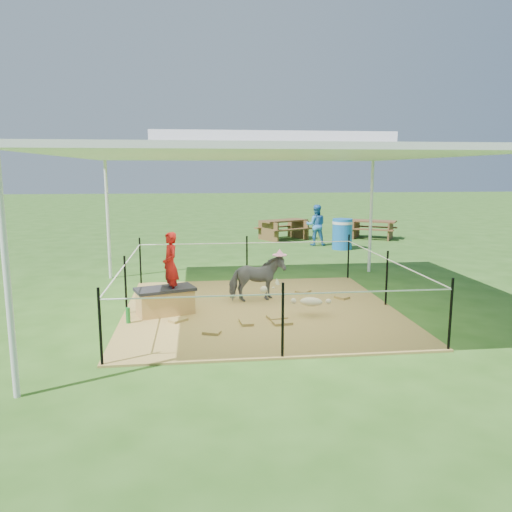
{
  "coord_description": "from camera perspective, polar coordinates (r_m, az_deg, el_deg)",
  "views": [
    {
      "loc": [
        -1.06,
        -8.25,
        2.39
      ],
      "look_at": [
        0.0,
        0.6,
        0.85
      ],
      "focal_mm": 35.0,
      "sensor_mm": 36.0,
      "label": 1
    }
  ],
  "objects": [
    {
      "name": "straw_bale",
      "position": [
        8.43,
        -10.32,
        -5.21
      ],
      "size": [
        0.99,
        0.71,
        0.4
      ],
      "primitive_type": "cube",
      "rotation": [
        0.0,
        0.0,
        0.34
      ],
      "color": "#B07D40",
      "rests_on": "hay_patch"
    },
    {
      "name": "hay_patch",
      "position": [
        8.65,
        0.47,
        -6.13
      ],
      "size": [
        4.6,
        4.6,
        0.03
      ],
      "primitive_type": "cube",
      "color": "brown",
      "rests_on": "ground"
    },
    {
      "name": "canopy_tent",
      "position": [
        8.33,
        0.5,
        11.88
      ],
      "size": [
        6.3,
        6.3,
        2.9
      ],
      "color": "silver",
      "rests_on": "ground"
    },
    {
      "name": "woman",
      "position": [
        8.27,
        -9.78,
        -0.29
      ],
      "size": [
        0.37,
        0.45,
        1.07
      ],
      "primitive_type": "imported",
      "rotation": [
        0.0,
        0.0,
        -1.23
      ],
      "color": "#B41311",
      "rests_on": "straw_bale"
    },
    {
      "name": "foal",
      "position": [
        8.23,
        6.33,
        -5.02
      ],
      "size": [
        1.07,
        0.8,
        0.53
      ],
      "primitive_type": null,
      "rotation": [
        0.0,
        0.0,
        -0.32
      ],
      "color": "beige",
      "rests_on": "hay_patch"
    },
    {
      "name": "picnic_table_far",
      "position": [
        18.13,
        13.24,
        2.97
      ],
      "size": [
        1.89,
        1.73,
        0.64
      ],
      "primitive_type": "cube",
      "rotation": [
        0.0,
        0.0,
        -0.51
      ],
      "color": "brown",
      "rests_on": "ground"
    },
    {
      "name": "trash_barrel",
      "position": [
        15.45,
        9.83,
        2.49
      ],
      "size": [
        0.67,
        0.67,
        0.93
      ],
      "primitive_type": "cylinder",
      "rotation": [
        0.0,
        0.0,
        -0.12
      ],
      "color": "#1861B5",
      "rests_on": "ground"
    },
    {
      "name": "dark_cloth",
      "position": [
        8.38,
        -10.36,
        -3.74
      ],
      "size": [
        1.06,
        0.78,
        0.05
      ],
      "primitive_type": "cube",
      "rotation": [
        0.0,
        0.0,
        0.34
      ],
      "color": "black",
      "rests_on": "straw_bale"
    },
    {
      "name": "ground",
      "position": [
        8.66,
        0.47,
        -6.23
      ],
      "size": [
        90.0,
        90.0,
        0.0
      ],
      "primitive_type": "plane",
      "color": "#2D5919",
      "rests_on": "ground"
    },
    {
      "name": "pony",
      "position": [
        9.06,
        0.1,
        -2.59
      ],
      "size": [
        1.05,
        0.61,
        0.83
      ],
      "primitive_type": "imported",
      "rotation": [
        0.0,
        0.0,
        1.74
      ],
      "color": "#505055",
      "rests_on": "hay_patch"
    },
    {
      "name": "picnic_table_near",
      "position": [
        17.41,
        3.15,
        3.02
      ],
      "size": [
        2.01,
        1.81,
        0.69
      ],
      "primitive_type": "cube",
      "rotation": [
        0.0,
        0.0,
        0.46
      ],
      "color": "#53381C",
      "rests_on": "ground"
    },
    {
      "name": "distant_person",
      "position": [
        16.1,
        6.86,
        3.52
      ],
      "size": [
        0.7,
        0.59,
        1.31
      ],
      "primitive_type": "imported",
      "rotation": [
        0.0,
        0.0,
        2.98
      ],
      "color": "#337AC1",
      "rests_on": "ground"
    },
    {
      "name": "rope_fence",
      "position": [
        8.5,
        0.48,
        -2.05
      ],
      "size": [
        4.54,
        4.54,
        1.0
      ],
      "color": "black",
      "rests_on": "ground"
    },
    {
      "name": "pink_hat",
      "position": [
        8.97,
        0.1,
        0.39
      ],
      "size": [
        0.26,
        0.26,
        0.12
      ],
      "primitive_type": "cylinder",
      "color": "pink",
      "rests_on": "pony"
    },
    {
      "name": "green_bottle",
      "position": [
        8.08,
        -14.41,
        -6.59
      ],
      "size": [
        0.09,
        0.09,
        0.25
      ],
      "primitive_type": "cylinder",
      "rotation": [
        0.0,
        0.0,
        0.34
      ],
      "color": "#1B7929",
      "rests_on": "hay_patch"
    }
  ]
}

